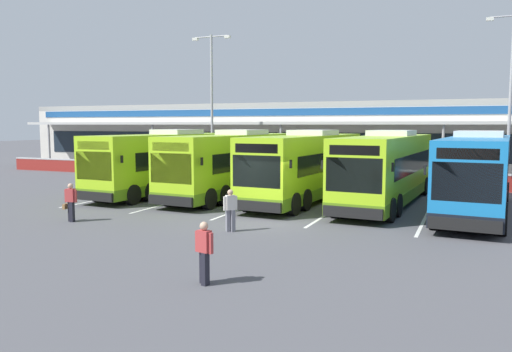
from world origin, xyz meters
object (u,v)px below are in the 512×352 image
(coach_bus_left_centre, at_px, (235,165))
(coach_bus_centre, at_px, (307,167))
(coach_bus_right_centre, at_px, (387,170))
(coach_bus_rightmost, at_px, (477,175))
(pedestrian_with_handbag, at_px, (71,201))
(pedestrian_in_dark_coat, at_px, (230,209))
(lamp_post_west, at_px, (212,96))
(coach_bus_leftmost, at_px, (168,163))
(pedestrian_near_bin, at_px, (204,251))
(lamp_post_centre, at_px, (511,89))

(coach_bus_left_centre, relative_size, coach_bus_centre, 1.00)
(coach_bus_right_centre, xyz_separation_m, coach_bus_rightmost, (4.17, -0.95, 0.00))
(coach_bus_left_centre, distance_m, pedestrian_with_handbag, 10.15)
(coach_bus_rightmost, bearing_deg, pedestrian_in_dark_coat, -137.28)
(coach_bus_rightmost, height_order, pedestrian_with_handbag, coach_bus_rightmost)
(coach_bus_rightmost, height_order, lamp_post_west, lamp_post_west)
(coach_bus_leftmost, relative_size, lamp_post_west, 1.12)
(pedestrian_near_bin, distance_m, lamp_post_west, 27.94)
(pedestrian_in_dark_coat, bearing_deg, lamp_post_centre, 60.95)
(coach_bus_right_centre, bearing_deg, coach_bus_left_centre, -179.21)
(coach_bus_leftmost, xyz_separation_m, lamp_post_centre, (18.85, 10.45, 4.50))
(pedestrian_with_handbag, relative_size, lamp_post_centre, 0.15)
(coach_bus_leftmost, xyz_separation_m, coach_bus_centre, (8.53, 0.34, 0.00))
(coach_bus_rightmost, bearing_deg, coach_bus_left_centre, 176.23)
(pedestrian_in_dark_coat, bearing_deg, pedestrian_with_handbag, -173.33)
(pedestrian_near_bin, xyz_separation_m, lamp_post_centre, (8.38, 25.02, 5.42))
(coach_bus_rightmost, xyz_separation_m, pedestrian_near_bin, (-6.46, -13.99, -0.91))
(coach_bus_right_centre, relative_size, pedestrian_in_dark_coat, 7.59)
(coach_bus_rightmost, bearing_deg, lamp_post_west, 151.61)
(coach_bus_leftmost, xyz_separation_m, lamp_post_west, (-2.19, 9.74, 4.50))
(coach_bus_right_centre, bearing_deg, coach_bus_leftmost, -178.35)
(coach_bus_rightmost, relative_size, pedestrian_near_bin, 7.59)
(coach_bus_right_centre, xyz_separation_m, pedestrian_in_dark_coat, (-4.47, -8.93, -0.91))
(coach_bus_centre, height_order, pedestrian_near_bin, coach_bus_centre)
(pedestrian_with_handbag, bearing_deg, pedestrian_in_dark_coat, 6.67)
(coach_bus_leftmost, bearing_deg, coach_bus_rightmost, -1.98)
(coach_bus_left_centre, bearing_deg, pedestrian_near_bin, -67.33)
(pedestrian_near_bin, distance_m, lamp_post_centre, 26.94)
(pedestrian_with_handbag, distance_m, pedestrian_in_dark_coat, 7.10)
(coach_bus_left_centre, distance_m, coach_bus_centre, 4.26)
(coach_bus_leftmost, distance_m, lamp_post_west, 10.96)
(coach_bus_left_centre, xyz_separation_m, lamp_post_west, (-6.46, 9.49, 4.50))
(lamp_post_centre, bearing_deg, lamp_post_west, -178.08)
(coach_bus_left_centre, xyz_separation_m, pedestrian_near_bin, (6.19, -14.82, -0.91))
(pedestrian_with_handbag, xyz_separation_m, pedestrian_in_dark_coat, (7.06, 0.83, 0.02))
(coach_bus_centre, xyz_separation_m, pedestrian_near_bin, (1.93, -14.91, -0.91))
(pedestrian_in_dark_coat, distance_m, pedestrian_near_bin, 6.40)
(pedestrian_with_handbag, bearing_deg, coach_bus_right_centre, 40.24)
(coach_bus_leftmost, xyz_separation_m, coach_bus_left_centre, (4.28, 0.25, 0.00))
(pedestrian_with_handbag, bearing_deg, coach_bus_leftmost, 97.47)
(coach_bus_left_centre, bearing_deg, lamp_post_centre, 35.00)
(pedestrian_near_bin, height_order, lamp_post_centre, lamp_post_centre)
(coach_bus_left_centre, relative_size, coach_bus_right_centre, 1.00)
(coach_bus_leftmost, distance_m, coach_bus_right_centre, 12.76)
(coach_bus_right_centre, height_order, pedestrian_with_handbag, coach_bus_right_centre)
(lamp_post_centre, bearing_deg, pedestrian_in_dark_coat, -119.05)
(coach_bus_centre, height_order, pedestrian_with_handbag, coach_bus_centre)
(coach_bus_rightmost, relative_size, lamp_post_centre, 1.12)
(coach_bus_right_centre, distance_m, pedestrian_in_dark_coat, 10.03)
(pedestrian_near_bin, bearing_deg, coach_bus_rightmost, 65.22)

